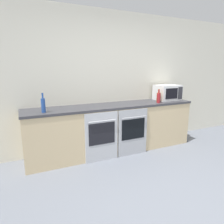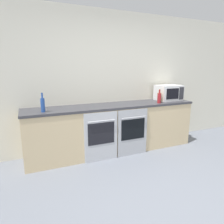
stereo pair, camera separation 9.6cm
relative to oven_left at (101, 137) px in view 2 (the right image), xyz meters
The scene contains 9 objects.
ground_plane 1.55m from the oven_left, 75.74° to the right, with size 16.00×16.00×0.00m, color slate.
wall_back 1.14m from the oven_left, 60.07° to the left, with size 10.00×0.06×2.60m.
counter_back 0.48m from the oven_left, 40.38° to the left, with size 3.19×0.62×0.90m.
oven_left is the anchor object (origin of this frame).
oven_right 0.60m from the oven_left, ahead, with size 0.58×0.06×0.85m.
microwave 1.79m from the oven_left, 12.28° to the left, with size 0.50×0.38×0.31m.
bottle_blue 1.07m from the oven_left, 169.08° to the left, with size 0.06×0.06×0.30m.
bottle_amber 1.46m from the oven_left, 10.20° to the left, with size 0.08×0.08×0.25m.
bottle_red 1.37m from the oven_left, ahead, with size 0.07×0.07×0.26m.
Camera 2 is at (-1.45, -1.54, 1.56)m, focal length 32.00 mm.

